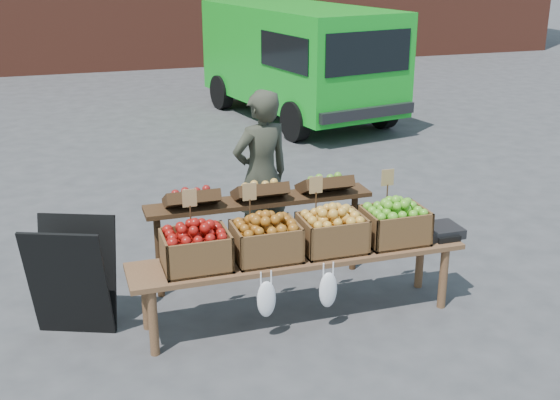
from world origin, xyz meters
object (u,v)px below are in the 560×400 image
object	(u,v)px
delivery_van	(298,63)
display_bench	(299,286)
chalkboard_sign	(73,278)
back_table	(260,228)
vendor	(261,175)
crate_golden_apples	(196,250)
crate_green_apples	(394,225)
crate_russet_pears	(266,241)
crate_red_apples	(332,233)
weighing_scale	(439,231)

from	to	relation	value
delivery_van	display_bench	bearing A→B (deg)	-120.82
chalkboard_sign	back_table	world-z (taller)	back_table
vendor	crate_golden_apples	world-z (taller)	vendor
delivery_van	crate_green_apples	distance (m)	6.96
crate_golden_apples	back_table	bearing A→B (deg)	45.33
back_table	chalkboard_sign	bearing A→B (deg)	-166.42
crate_russet_pears	crate_green_apples	size ratio (longest dim) A/B	1.00
crate_russet_pears	crate_red_apples	distance (m)	0.55
chalkboard_sign	crate_green_apples	world-z (taller)	chalkboard_sign
back_table	weighing_scale	size ratio (longest dim) A/B	6.18
delivery_van	back_table	distance (m)	6.57
chalkboard_sign	delivery_van	bearing A→B (deg)	79.89
chalkboard_sign	crate_green_apples	bearing A→B (deg)	14.79
delivery_van	crate_russet_pears	xyz separation A→B (m)	(-2.62, -6.79, -0.26)
chalkboard_sign	crate_red_apples	world-z (taller)	chalkboard_sign
crate_red_apples	crate_green_apples	distance (m)	0.55
crate_golden_apples	crate_green_apples	distance (m)	1.65
vendor	display_bench	world-z (taller)	vendor
crate_red_apples	crate_golden_apples	bearing A→B (deg)	180.00
delivery_van	display_bench	world-z (taller)	delivery_van
delivery_van	display_bench	distance (m)	7.22
display_bench	crate_red_apples	xyz separation A→B (m)	(0.27, 0.00, 0.42)
back_table	crate_golden_apples	xyz separation A→B (m)	(-0.71, -0.72, 0.19)
chalkboard_sign	back_table	size ratio (longest dim) A/B	0.44
display_bench	delivery_van	bearing A→B (deg)	70.93
delivery_van	crate_russet_pears	size ratio (longest dim) A/B	8.64
chalkboard_sign	weighing_scale	xyz separation A→B (m)	(2.98, -0.33, 0.15)
delivery_van	back_table	xyz separation A→B (m)	(-2.46, -6.07, -0.45)
weighing_scale	crate_green_apples	bearing A→B (deg)	180.00
crate_russet_pears	crate_red_apples	xyz separation A→B (m)	(0.55, 0.00, 0.00)
display_bench	crate_russet_pears	size ratio (longest dim) A/B	5.40
crate_russet_pears	chalkboard_sign	bearing A→B (deg)	167.23
back_table	crate_red_apples	bearing A→B (deg)	-61.67
chalkboard_sign	weighing_scale	world-z (taller)	chalkboard_sign
chalkboard_sign	back_table	distance (m)	1.66
vendor	crate_red_apples	world-z (taller)	vendor
chalkboard_sign	crate_red_apples	size ratio (longest dim) A/B	1.86
delivery_van	crate_golden_apples	bearing A→B (deg)	-126.79
crate_red_apples	display_bench	bearing A→B (deg)	180.00
crate_red_apples	weighing_scale	world-z (taller)	crate_red_apples
weighing_scale	crate_russet_pears	bearing A→B (deg)	180.00
delivery_van	chalkboard_sign	xyz separation A→B (m)	(-4.08, -6.46, -0.50)
chalkboard_sign	crate_green_apples	distance (m)	2.59
crate_golden_apples	crate_red_apples	distance (m)	1.10
weighing_scale	chalkboard_sign	bearing A→B (deg)	173.69
crate_russet_pears	crate_red_apples	bearing A→B (deg)	0.00
crate_golden_apples	crate_red_apples	world-z (taller)	same
crate_green_apples	crate_golden_apples	bearing A→B (deg)	180.00
crate_golden_apples	crate_russet_pears	xyz separation A→B (m)	(0.55, 0.00, 0.00)
crate_green_apples	weighing_scale	xyz separation A→B (m)	(0.43, 0.00, -0.10)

